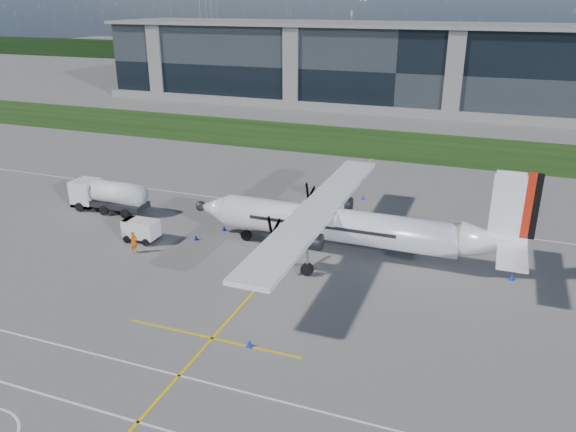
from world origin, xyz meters
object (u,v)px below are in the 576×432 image
object	(u,v)px
baggage_tug	(141,230)
safety_cone_portwing	(250,343)
safety_cone_tail	(512,277)
safety_cone_nose_stbd	(224,228)
safety_cone_nose_port	(196,237)
pylon_west	(209,14)
ground_crew_person	(134,241)
fuel_tanker_truck	(104,195)
safety_cone_stbdwing	(363,197)
turboprop_aircraft	(350,208)

from	to	relation	value
baggage_tug	safety_cone_portwing	distance (m)	19.35
safety_cone_tail	safety_cone_portwing	bearing A→B (deg)	-134.97
safety_cone_nose_stbd	safety_cone_nose_port	world-z (taller)	same
baggage_tug	safety_cone_nose_stbd	bearing A→B (deg)	38.79
safety_cone_nose_port	pylon_west	bearing A→B (deg)	117.52
ground_crew_person	safety_cone_nose_port	world-z (taller)	ground_crew_person
fuel_tanker_truck	safety_cone_portwing	xyz separation A→B (m)	(23.43, -16.61, -1.31)
pylon_west	safety_cone_portwing	world-z (taller)	pylon_west
fuel_tanker_truck	safety_cone_stbdwing	bearing A→B (deg)	27.83
fuel_tanker_truck	safety_cone_nose_stbd	world-z (taller)	fuel_tanker_truck
ground_crew_person	fuel_tanker_truck	bearing A→B (deg)	57.76
ground_crew_person	safety_cone_portwing	bearing A→B (deg)	-113.13
fuel_tanker_truck	safety_cone_portwing	bearing A→B (deg)	-35.34
fuel_tanker_truck	safety_cone_tail	xyz separation A→B (m)	(38.45, -1.58, -1.31)
ground_crew_person	safety_cone_nose_stbd	world-z (taller)	ground_crew_person
ground_crew_person	safety_cone_tail	size ratio (longest dim) A/B	4.32
turboprop_aircraft	safety_cone_nose_stbd	distance (m)	12.85
safety_cone_nose_stbd	safety_cone_nose_port	size ratio (longest dim) A/B	1.00
fuel_tanker_truck	safety_cone_nose_stbd	bearing A→B (deg)	-2.37
fuel_tanker_truck	safety_cone_tail	size ratio (longest dim) A/B	16.69
baggage_tug	ground_crew_person	size ratio (longest dim) A/B	1.48
pylon_west	turboprop_aircraft	size ratio (longest dim) A/B	1.05
fuel_tanker_truck	safety_cone_tail	bearing A→B (deg)	-2.35
pylon_west	safety_cone_nose_port	size ratio (longest dim) A/B	60.00
fuel_tanker_truck	safety_cone_portwing	size ratio (longest dim) A/B	16.69
safety_cone_nose_stbd	safety_cone_portwing	bearing A→B (deg)	-58.46
pylon_west	safety_cone_tail	xyz separation A→B (m)	(100.60, -140.94, -14.75)
turboprop_aircraft	safety_cone_stbdwing	bearing A→B (deg)	98.49
turboprop_aircraft	fuel_tanker_truck	distance (m)	25.90
safety_cone_nose_port	baggage_tug	bearing A→B (deg)	-157.77
pylon_west	safety_cone_nose_stbd	distance (m)	159.78
ground_crew_person	safety_cone_stbdwing	size ratio (longest dim) A/B	4.32
turboprop_aircraft	baggage_tug	distance (m)	18.44
pylon_west	ground_crew_person	world-z (taller)	pylon_west
safety_cone_portwing	pylon_west	bearing A→B (deg)	118.75
pylon_west	safety_cone_tail	size ratio (longest dim) A/B	60.00
pylon_west	safety_cone_stbdwing	size ratio (longest dim) A/B	60.00
safety_cone_portwing	safety_cone_nose_port	distance (m)	17.34
fuel_tanker_truck	safety_cone_tail	world-z (taller)	fuel_tanker_truck
turboprop_aircraft	baggage_tug	bearing A→B (deg)	-169.67
safety_cone_nose_stbd	turboprop_aircraft	bearing A→B (deg)	-6.37
baggage_tug	safety_cone_tail	size ratio (longest dim) A/B	6.38
pylon_west	baggage_tug	bearing A→B (deg)	-64.16
pylon_west	safety_cone_nose_port	distance (m)	161.63
pylon_west	ground_crew_person	size ratio (longest dim) A/B	13.88
fuel_tanker_truck	safety_cone_stbdwing	xyz separation A→B (m)	(23.55, 12.43, -1.31)
baggage_tug	safety_cone_tail	bearing A→B (deg)	6.69
fuel_tanker_truck	safety_cone_nose_stbd	size ratio (longest dim) A/B	16.69
pylon_west	turboprop_aircraft	bearing A→B (deg)	-58.13
ground_crew_person	safety_cone_stbdwing	bearing A→B (deg)	-27.98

